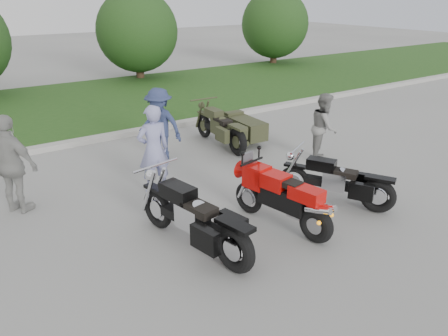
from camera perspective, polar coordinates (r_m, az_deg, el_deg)
ground at (r=7.88m, az=2.94°, el=-7.24°), size 80.00×80.00×0.00m
curb at (r=12.76m, az=-13.49°, el=4.26°), size 60.00×0.30×0.15m
grass_strip at (r=16.59m, az=-18.81°, el=7.75°), size 60.00×8.00×0.14m
tree_mid_right at (r=20.71m, az=-11.28°, el=17.12°), size 3.60×3.60×4.00m
tree_far_right at (r=24.97m, az=6.65°, el=18.18°), size 3.60×3.60×4.00m
sportbike_red at (r=7.56m, az=7.73°, el=-3.78°), size 0.64×2.08×1.00m
cruiser_left at (r=6.90m, az=-3.51°, el=-6.99°), size 0.75×2.57×0.99m
cruiser_right at (r=8.65m, az=14.90°, el=-1.93°), size 1.21×2.05×0.87m
cruiser_sidecar at (r=11.74m, az=1.52°, el=5.18°), size 1.24×2.44×0.94m
person_stripe at (r=8.86m, az=-9.18°, el=2.40°), size 0.70×0.48×1.83m
person_grey at (r=10.84m, az=12.92°, el=5.26°), size 1.00×1.00×1.63m
person_denim at (r=10.56m, az=-8.41°, el=5.56°), size 1.18×1.33×1.78m
person_back at (r=8.80m, az=-25.94°, el=0.37°), size 1.02×1.15×1.87m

